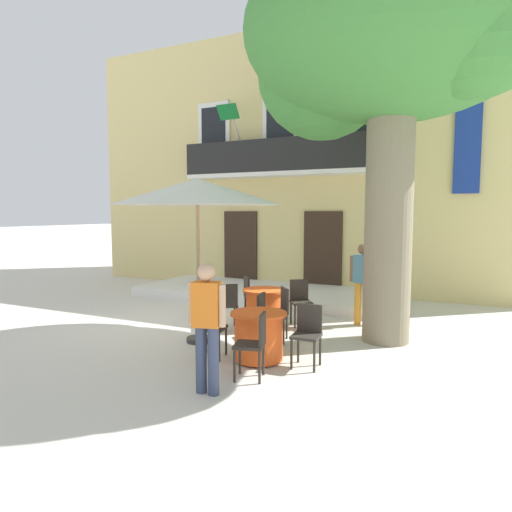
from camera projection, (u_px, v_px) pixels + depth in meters
name	position (u px, v px, depth m)	size (l,w,h in m)	color
ground_plane	(179.00, 328.00, 8.98)	(120.00, 120.00, 0.00)	beige
building_facade	(304.00, 167.00, 14.85)	(13.00, 5.09, 7.50)	#DBC67F
entrance_step_platform	(260.00, 293.00, 12.19)	(6.50, 2.74, 0.25)	silver
plane_tree	(389.00, 39.00, 7.65)	(5.27, 4.63, 6.89)	#7F755B
cafe_table_near_tree	(259.00, 336.00, 6.94)	(0.86, 0.86, 0.76)	#EA561E
cafe_chair_near_tree_0	(255.00, 341.00, 6.18)	(0.49, 0.49, 0.91)	#2D2823
cafe_chair_near_tree_1	(308.00, 331.00, 6.72)	(0.43, 0.43, 0.91)	#2D2823
cafe_chair_near_tree_2	(267.00, 316.00, 7.66)	(0.46, 0.46, 0.91)	#2D2823
cafe_chair_near_tree_3	(211.00, 325.00, 7.04)	(0.47, 0.47, 0.91)	#2D2823
cafe_table_middle	(265.00, 308.00, 9.01)	(0.86, 0.86, 0.76)	#EA561E
cafe_chair_middle_0	(251.00, 294.00, 9.70)	(0.56, 0.56, 0.91)	#2D2823
cafe_chair_middle_1	(227.00, 303.00, 8.79)	(0.56, 0.56, 0.91)	#2D2823
cafe_chair_middle_2	(279.00, 308.00, 8.29)	(0.56, 0.56, 0.91)	#2D2823
cafe_chair_middle_3	(300.00, 299.00, 9.19)	(0.56, 0.56, 0.91)	#2D2823
cafe_umbrella	(197.00, 192.00, 7.76)	(2.90, 2.90, 2.85)	#997A56
pedestrian_near_entrance	(363.00, 279.00, 9.11)	(0.53, 0.33, 1.65)	gold
pedestrian_mid_plaza	(207.00, 321.00, 5.64)	(0.53, 0.30, 1.65)	#384260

